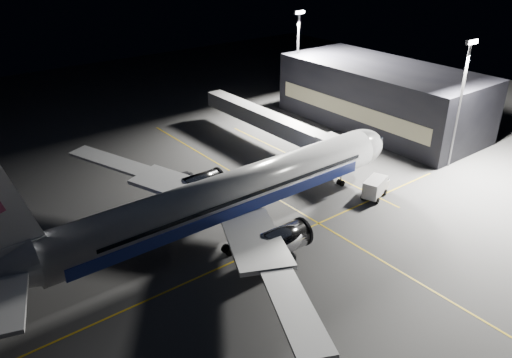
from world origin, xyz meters
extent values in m
plane|color=#4C4C4F|center=(0.00, 0.00, 0.00)|extent=(200.00, 200.00, 0.00)
cube|color=gold|center=(10.00, 0.00, 0.01)|extent=(0.25, 80.00, 0.01)
cube|color=gold|center=(0.00, -6.00, 0.01)|extent=(70.00, 0.25, 0.01)
cube|color=gold|center=(22.00, 10.00, 0.01)|extent=(0.25, 40.00, 0.01)
cylinder|color=silver|center=(0.00, 0.00, 5.30)|extent=(48.00, 5.60, 5.60)
ellipsoid|color=silver|center=(24.00, 0.00, 5.30)|extent=(8.96, 5.60, 5.60)
cube|color=black|center=(26.30, 0.00, 6.30)|extent=(2.20, 3.40, 0.90)
cube|color=navy|center=(-1.00, 2.78, 4.40)|extent=(42.24, 0.25, 1.50)
cube|color=navy|center=(-1.00, -2.78, 4.40)|extent=(42.24, 0.25, 1.50)
cube|color=silver|center=(-2.50, 8.00, 3.70)|extent=(11.36, 15.23, 1.53)
cube|color=silver|center=(-2.50, -8.00, 3.70)|extent=(11.36, 15.23, 1.53)
cube|color=silver|center=(-7.50, 20.50, 4.57)|extent=(8.57, 13.22, 1.31)
cube|color=silver|center=(-7.50, -20.50, 4.57)|extent=(8.57, 13.22, 1.31)
cube|color=silver|center=(-28.00, -5.20, 5.90)|extent=(6.20, 9.67, 0.45)
cylinder|color=#B7B7BF|center=(1.20, 9.00, 2.55)|extent=(5.60, 3.40, 3.40)
cylinder|color=#B7B7BF|center=(1.20, -9.00, 2.55)|extent=(5.60, 3.40, 3.40)
cylinder|color=#9999A0|center=(20.50, 0.00, 1.25)|extent=(0.26, 0.26, 2.50)
cylinder|color=black|center=(20.50, 0.00, 0.45)|extent=(0.90, 0.70, 0.90)
cylinder|color=#9999A0|center=(-3.00, 4.30, 1.25)|extent=(0.26, 0.26, 2.50)
cylinder|color=#9999A0|center=(-3.00, -4.30, 1.25)|extent=(0.26, 0.26, 2.50)
cylinder|color=black|center=(-3.00, 4.30, 0.55)|extent=(1.10, 1.60, 1.10)
cylinder|color=black|center=(-3.00, -4.30, 0.55)|extent=(1.10, 1.60, 1.10)
cube|color=black|center=(46.00, 14.00, 6.00)|extent=(18.00, 40.00, 12.00)
cube|color=brown|center=(36.95, 14.00, 5.00)|extent=(0.15, 36.00, 3.00)
cube|color=#B2B2B7|center=(22.00, 20.05, 4.60)|extent=(3.00, 33.90, 2.80)
cube|color=#B2B2B7|center=(22.00, 4.20, 4.60)|extent=(3.60, 3.20, 3.40)
cylinder|color=#9999A0|center=(22.00, 4.20, 1.55)|extent=(0.70, 0.70, 3.10)
cylinder|color=black|center=(22.00, 3.30, 0.35)|extent=(0.70, 0.30, 0.70)
cylinder|color=black|center=(22.00, 5.10, 0.35)|extent=(0.70, 0.30, 0.70)
cylinder|color=#59595E|center=(40.00, 32.00, 10.00)|extent=(0.44, 0.44, 20.00)
cube|color=#59595E|center=(40.00, 32.00, 20.30)|extent=(2.40, 0.50, 0.80)
cube|color=white|center=(40.00, 31.65, 20.30)|extent=(2.20, 0.15, 0.60)
cylinder|color=#59595E|center=(40.00, -6.00, 10.00)|extent=(0.44, 0.44, 20.00)
cube|color=#59595E|center=(40.00, -6.00, 20.30)|extent=(2.40, 0.50, 0.80)
cube|color=white|center=(40.00, -6.35, 20.30)|extent=(2.20, 0.15, 0.60)
cube|color=silver|center=(21.55, -5.66, 1.71)|extent=(4.88, 3.52, 2.42)
cube|color=silver|center=(24.04, -4.80, 1.05)|extent=(2.35, 2.55, 1.32)
cube|color=black|center=(24.04, -4.80, 1.60)|extent=(1.86, 2.20, 0.55)
cylinder|color=black|center=(22.62, -4.07, 0.44)|extent=(0.92, 0.55, 0.88)
cylinder|color=black|center=(23.38, -6.25, 0.44)|extent=(0.92, 0.55, 0.88)
cylinder|color=black|center=(19.71, -5.07, 0.44)|extent=(0.92, 0.55, 0.88)
cylinder|color=black|center=(20.47, -7.26, 0.44)|extent=(0.92, 0.55, 0.88)
cube|color=black|center=(2.15, 15.24, 0.75)|extent=(2.64, 1.92, 1.10)
cube|color=black|center=(2.15, 15.24, 1.45)|extent=(1.17, 1.17, 0.60)
sphere|color=#FFF2CC|center=(1.51, 14.57, 0.75)|extent=(0.26, 0.26, 0.26)
sphere|color=#FFF2CC|center=(2.49, 14.38, 0.75)|extent=(0.26, 0.26, 0.26)
cylinder|color=black|center=(3.19, 15.90, 0.30)|extent=(0.63, 0.33, 0.60)
cylinder|color=black|center=(2.87, 14.23, 0.30)|extent=(0.63, 0.33, 0.60)
cylinder|color=black|center=(1.43, 16.24, 0.30)|extent=(0.63, 0.33, 0.60)
cylinder|color=black|center=(1.11, 14.57, 0.30)|extent=(0.63, 0.33, 0.60)
cone|color=#D94009|center=(-1.84, 8.80, 0.33)|extent=(0.43, 0.43, 0.65)
cone|color=#D94009|center=(6.00, 10.37, 0.33)|extent=(0.44, 0.44, 0.66)
cone|color=#D94009|center=(-8.00, 9.57, 0.31)|extent=(0.41, 0.41, 0.62)
camera|label=1|loc=(-31.64, -45.88, 35.12)|focal=35.00mm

